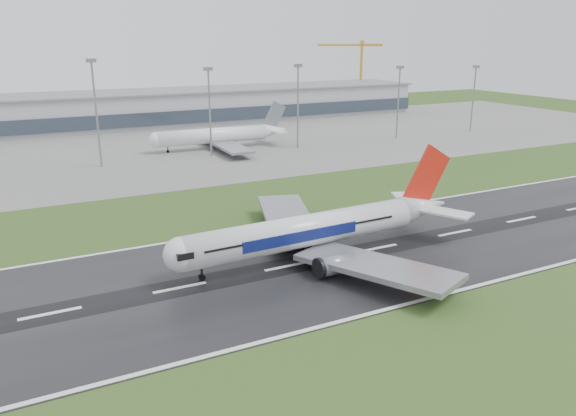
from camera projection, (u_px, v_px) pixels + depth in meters
ground at (455, 233)px, 117.84m from camera, size 520.00×520.00×0.00m
runway at (455, 233)px, 117.82m from camera, size 400.00×45.00×0.10m
apron at (236, 140)px, 224.40m from camera, size 400.00×130.00×0.08m
terminal at (191, 106)px, 273.37m from camera, size 240.00×36.00×15.00m
main_airliner at (323, 209)px, 103.47m from camera, size 63.97×61.18×18.15m
parked_airliner at (218, 127)px, 205.84m from camera, size 55.67×52.02×15.93m
tower_crane at (361, 74)px, 330.38m from camera, size 37.34×15.44×38.95m
floodmast_1 at (97, 116)px, 173.84m from camera, size 0.64×0.64×32.62m
floodmast_2 at (210, 114)px, 190.46m from camera, size 0.64×0.64×29.25m
floodmast_3 at (298, 108)px, 205.21m from camera, size 0.64×0.64×29.64m
floodmast_4 at (398, 104)px, 225.43m from camera, size 0.64×0.64×28.02m
floodmast_5 at (473, 100)px, 243.23m from camera, size 0.64×0.64×27.37m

